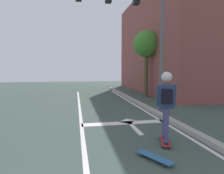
% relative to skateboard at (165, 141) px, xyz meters
% --- Properties ---
extents(lane_line_center, '(0.12, 20.00, 0.01)m').
position_rel_skateboard_xyz_m(lane_line_center, '(-2.08, 2.02, -0.06)').
color(lane_line_center, silver).
rests_on(lane_line_center, ground).
extents(lane_line_curbside, '(0.12, 20.00, 0.01)m').
position_rel_skateboard_xyz_m(lane_line_curbside, '(0.86, 2.02, -0.06)').
color(lane_line_curbside, silver).
rests_on(lane_line_curbside, ground).
extents(stop_bar, '(3.08, 0.40, 0.01)m').
position_rel_skateboard_xyz_m(stop_bar, '(-0.53, 2.04, -0.06)').
color(stop_bar, silver).
rests_on(stop_bar, ground).
extents(lane_arrow_stem, '(0.16, 1.40, 0.01)m').
position_rel_skateboard_xyz_m(lane_arrow_stem, '(-0.38, 1.40, -0.06)').
color(lane_arrow_stem, silver).
rests_on(lane_arrow_stem, ground).
extents(lane_arrow_head, '(0.71, 0.71, 0.01)m').
position_rel_skateboard_xyz_m(lane_arrow_head, '(-0.38, 2.25, -0.06)').
color(lane_arrow_head, silver).
rests_on(lane_arrow_head, ground).
extents(curb_strip, '(0.24, 24.00, 0.14)m').
position_rel_skateboard_xyz_m(curb_strip, '(1.11, 2.02, 0.01)').
color(curb_strip, gray).
rests_on(curb_strip, ground).
extents(skateboard, '(0.47, 0.84, 0.08)m').
position_rel_skateboard_xyz_m(skateboard, '(0.00, 0.00, 0.00)').
color(skateboard, '#AB242D').
rests_on(skateboard, ground).
extents(skater, '(0.46, 0.63, 1.77)m').
position_rel_skateboard_xyz_m(skater, '(-0.00, -0.01, 1.15)').
color(skater, '#414075').
rests_on(skater, skateboard).
extents(spare_skateboard, '(0.60, 0.85, 0.09)m').
position_rel_skateboard_xyz_m(spare_skateboard, '(-0.65, -0.83, 0.01)').
color(spare_skateboard, '#285C8B').
rests_on(spare_skateboard, ground).
extents(traffic_signal_mast, '(4.86, 0.34, 5.66)m').
position_rel_skateboard_xyz_m(traffic_signal_mast, '(0.12, 3.54, 4.06)').
color(traffic_signal_mast, '#5D5256').
rests_on(traffic_signal_mast, ground).
extents(roadside_tree, '(1.82, 1.82, 4.56)m').
position_rel_skateboard_xyz_m(roadside_tree, '(2.59, 8.32, 3.49)').
color(roadside_tree, brown).
rests_on(roadside_tree, ground).
extents(building_block, '(9.18, 12.81, 8.09)m').
position_rel_skateboard_xyz_m(building_block, '(7.60, 11.02, 3.98)').
color(building_block, brown).
rests_on(building_block, ground).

